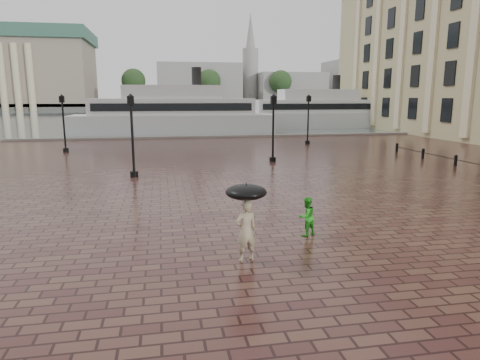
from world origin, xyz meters
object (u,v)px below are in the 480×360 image
object	(u,v)px
ferry_near	(173,114)
street_lamps	(202,125)
child_pedestrian	(306,217)
adult_pedestrian	(246,231)
ferry_far	(317,112)

from	to	relation	value
ferry_near	street_lamps	bearing A→B (deg)	-84.20
street_lamps	ferry_near	xyz separation A→B (m)	(-1.42, 19.82, -0.02)
child_pedestrian	adult_pedestrian	bearing A→B (deg)	12.91
ferry_far	child_pedestrian	bearing A→B (deg)	-110.54
street_lamps	ferry_far	bearing A→B (deg)	54.24
street_lamps	child_pedestrian	xyz separation A→B (m)	(1.51, -19.00, -1.70)
street_lamps	ferry_near	distance (m)	19.87
child_pedestrian	ferry_far	xyz separation A→B (m)	(17.25, 45.05, 1.55)
street_lamps	ferry_far	distance (m)	32.10
adult_pedestrian	ferry_far	bearing A→B (deg)	-125.26
ferry_far	adult_pedestrian	bearing A→B (deg)	-112.28
ferry_near	ferry_far	bearing A→B (deg)	18.89
ferry_far	ferry_near	bearing A→B (deg)	-162.42
child_pedestrian	ferry_far	bearing A→B (deg)	-135.07
street_lamps	adult_pedestrian	world-z (taller)	street_lamps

